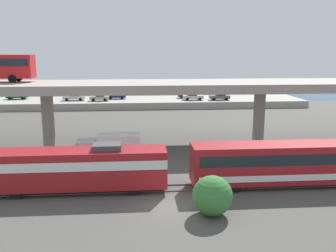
{
  "coord_description": "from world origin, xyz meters",
  "views": [
    {
      "loc": [
        -2.24,
        -26.4,
        11.83
      ],
      "look_at": [
        1.44,
        18.51,
        2.67
      ],
      "focal_mm": 39.19,
      "sensor_mm": 36.0,
      "label": 1
    }
  ],
  "objects_px": {
    "parked_car_2": "(17,96)",
    "parked_car_4": "(187,95)",
    "service_truck_west": "(111,147)",
    "parked_car_1": "(193,96)",
    "parked_car_0": "(74,97)",
    "parked_car_3": "(220,97)",
    "parked_car_6": "(116,95)",
    "parked_car_5": "(100,97)",
    "train_locomotive": "(68,167)",
    "train_coach_lead": "(307,162)"
  },
  "relations": [
    {
      "from": "parked_car_2",
      "to": "parked_car_4",
      "type": "bearing_deg",
      "value": 178.49
    },
    {
      "from": "service_truck_west",
      "to": "parked_car_1",
      "type": "distance_m",
      "value": 42.66
    },
    {
      "from": "parked_car_0",
      "to": "parked_car_4",
      "type": "relative_size",
      "value": 1.09
    },
    {
      "from": "service_truck_west",
      "to": "parked_car_3",
      "type": "height_order",
      "value": "service_truck_west"
    },
    {
      "from": "parked_car_3",
      "to": "parked_car_6",
      "type": "bearing_deg",
      "value": -9.53
    },
    {
      "from": "parked_car_4",
      "to": "parked_car_5",
      "type": "bearing_deg",
      "value": -170.13
    },
    {
      "from": "service_truck_west",
      "to": "parked_car_1",
      "type": "bearing_deg",
      "value": -110.57
    },
    {
      "from": "service_truck_west",
      "to": "parked_car_3",
      "type": "distance_m",
      "value": 44.6
    },
    {
      "from": "parked_car_1",
      "to": "service_truck_west",
      "type": "bearing_deg",
      "value": -110.57
    },
    {
      "from": "parked_car_0",
      "to": "parked_car_5",
      "type": "relative_size",
      "value": 1.16
    },
    {
      "from": "service_truck_west",
      "to": "parked_car_2",
      "type": "relative_size",
      "value": 1.53
    },
    {
      "from": "parked_car_0",
      "to": "parked_car_1",
      "type": "xyz_separation_m",
      "value": [
        25.73,
        -1.32,
        -0.0
      ]
    },
    {
      "from": "train_locomotive",
      "to": "train_coach_lead",
      "type": "distance_m",
      "value": 21.03
    },
    {
      "from": "parked_car_0",
      "to": "parked_car_5",
      "type": "distance_m",
      "value": 5.66
    },
    {
      "from": "parked_car_1",
      "to": "parked_car_5",
      "type": "bearing_deg",
      "value": 179.4
    },
    {
      "from": "parked_car_2",
      "to": "parked_car_3",
      "type": "bearing_deg",
      "value": 173.5
    },
    {
      "from": "parked_car_1",
      "to": "parked_car_3",
      "type": "relative_size",
      "value": 1.01
    },
    {
      "from": "parked_car_0",
      "to": "parked_car_6",
      "type": "height_order",
      "value": "same"
    },
    {
      "from": "parked_car_6",
      "to": "service_truck_west",
      "type": "bearing_deg",
      "value": -87.56
    },
    {
      "from": "parked_car_0",
      "to": "parked_car_3",
      "type": "height_order",
      "value": "same"
    },
    {
      "from": "parked_car_2",
      "to": "parked_car_3",
      "type": "distance_m",
      "value": 44.81
    },
    {
      "from": "parked_car_2",
      "to": "train_coach_lead",
      "type": "bearing_deg",
      "value": 128.18
    },
    {
      "from": "parked_car_3",
      "to": "parked_car_5",
      "type": "relative_size",
      "value": 1.09
    },
    {
      "from": "parked_car_4",
      "to": "parked_car_5",
      "type": "relative_size",
      "value": 1.06
    },
    {
      "from": "train_coach_lead",
      "to": "parked_car_6",
      "type": "distance_m",
      "value": 55.5
    },
    {
      "from": "parked_car_3",
      "to": "parked_car_4",
      "type": "relative_size",
      "value": 1.03
    },
    {
      "from": "parked_car_2",
      "to": "parked_car_3",
      "type": "relative_size",
      "value": 1.02
    },
    {
      "from": "train_coach_lead",
      "to": "parked_car_2",
      "type": "distance_m",
      "value": 67.54
    },
    {
      "from": "parked_car_0",
      "to": "parked_car_2",
      "type": "distance_m",
      "value": 13.38
    },
    {
      "from": "train_locomotive",
      "to": "parked_car_5",
      "type": "distance_m",
      "value": 48.77
    },
    {
      "from": "train_locomotive",
      "to": "parked_car_4",
      "type": "relative_size",
      "value": 3.81
    },
    {
      "from": "parked_car_0",
      "to": "parked_car_3",
      "type": "bearing_deg",
      "value": 176.72
    },
    {
      "from": "service_truck_west",
      "to": "parked_car_4",
      "type": "relative_size",
      "value": 1.59
    },
    {
      "from": "service_truck_west",
      "to": "parked_car_2",
      "type": "xyz_separation_m",
      "value": [
        -23.72,
        44.52,
        0.59
      ]
    },
    {
      "from": "parked_car_2",
      "to": "parked_car_4",
      "type": "distance_m",
      "value": 37.91
    },
    {
      "from": "train_locomotive",
      "to": "parked_car_0",
      "type": "bearing_deg",
      "value": -81.16
    },
    {
      "from": "service_truck_west",
      "to": "parked_car_4",
      "type": "distance_m",
      "value": 45.77
    },
    {
      "from": "service_truck_west",
      "to": "parked_car_0",
      "type": "distance_m",
      "value": 42.64
    },
    {
      "from": "train_coach_lead",
      "to": "parked_car_3",
      "type": "height_order",
      "value": "train_coach_lead"
    },
    {
      "from": "train_locomotive",
      "to": "parked_car_1",
      "type": "bearing_deg",
      "value": -110.35
    },
    {
      "from": "parked_car_0",
      "to": "parked_car_1",
      "type": "distance_m",
      "value": 25.77
    },
    {
      "from": "train_coach_lead",
      "to": "parked_car_3",
      "type": "distance_m",
      "value": 48.1
    },
    {
      "from": "parked_car_2",
      "to": "parked_car_5",
      "type": "xyz_separation_m",
      "value": [
        18.53,
        -4.37,
        -0.0
      ]
    },
    {
      "from": "service_truck_west",
      "to": "parked_car_4",
      "type": "height_order",
      "value": "service_truck_west"
    },
    {
      "from": "service_truck_west",
      "to": "parked_car_4",
      "type": "xyz_separation_m",
      "value": [
        14.17,
        43.52,
        0.59
      ]
    },
    {
      "from": "train_coach_lead",
      "to": "parked_car_3",
      "type": "bearing_deg",
      "value": -93.3
    },
    {
      "from": "train_coach_lead",
      "to": "parked_car_4",
      "type": "relative_size",
      "value": 4.87
    },
    {
      "from": "parked_car_3",
      "to": "service_truck_west",
      "type": "bearing_deg",
      "value": 62.2
    },
    {
      "from": "parked_car_2",
      "to": "parked_car_6",
      "type": "height_order",
      "value": "same"
    },
    {
      "from": "parked_car_0",
      "to": "parked_car_2",
      "type": "bearing_deg",
      "value": -14.11
    }
  ]
}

